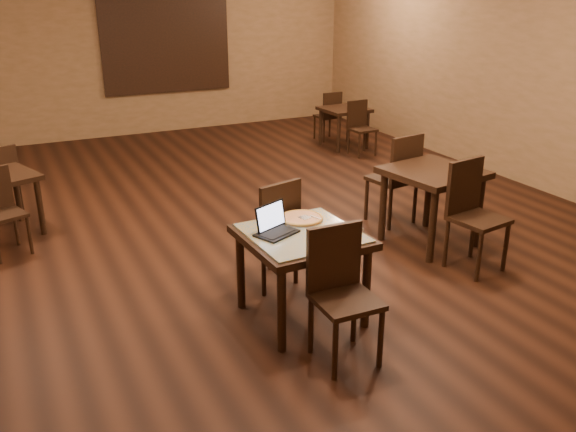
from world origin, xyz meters
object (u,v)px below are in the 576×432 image
chair_main_far (273,228)px  other_table_c_chair_far (398,174)px  pizza_pan (302,220)px  other_table_c_chair_near (472,209)px  other_table_a_chair_near (360,124)px  chair_main_near (341,286)px  laptop (274,225)px  other_table_b_chair_far (0,178)px  other_table_a (344,115)px  tiled_table (302,244)px  other_table_c (433,182)px  other_table_a_chair_far (329,113)px

chair_main_far → other_table_c_chair_far: bearing=-172.5°
pizza_pan → other_table_c_chair_near: other_table_c_chair_near is taller
other_table_a_chair_near → chair_main_near: bearing=-126.0°
laptop → other_table_b_chair_far: 3.96m
other_table_a_chair_near → other_table_a: bearing=87.3°
other_table_a → other_table_a_chair_near: (-0.00, -0.50, -0.07)m
chair_main_far → other_table_b_chair_far: chair_main_far is taller
tiled_table → other_table_b_chair_far: size_ratio=1.07×
tiled_table → chair_main_far: (0.02, 0.61, -0.08)m
other_table_a → other_table_b_chair_far: other_table_b_chair_far is taller
other_table_b_chair_far → other_table_c_chair_near: size_ratio=0.84×
other_table_a_chair_near → pizza_pan: bearing=-130.3°
chair_main_near → other_table_a: chair_main_near is taller
pizza_pan → other_table_c: size_ratio=0.36×
chair_main_far → other_table_c: bearing=170.3°
pizza_pan → other_table_b_chair_far: size_ratio=0.40×
chair_main_near → laptop: 0.78m
laptop → pizza_pan: 0.35m
other_table_c_chair_far → tiled_table: bearing=26.7°
other_table_a_chair_near → other_table_c_chair_far: other_table_c_chair_far is taller
chair_main_far → other_table_a_chair_far: size_ratio=1.18×
laptop → other_table_a_chair_near: (3.43, 4.13, -0.33)m
tiled_table → other_table_c: 2.09m
tiled_table → other_table_a: size_ratio=1.28×
pizza_pan → other_table_c_chair_far: bearing=32.5°
tiled_table → other_table_a_chair_near: size_ratio=1.10×
chair_main_near → pizza_pan: size_ratio=2.80×
chair_main_near → other_table_a_chair_far: (3.23, 5.84, -0.08)m
other_table_b_chair_far → other_table_a_chair_far: bearing=177.6°
chair_main_near → other_table_b_chair_far: (-2.12, 4.17, -0.07)m
other_table_a_chair_near → other_table_c_chair_far: 3.10m
tiled_table → chair_main_near: chair_main_near is taller
laptop → other_table_c_chair_near: size_ratio=0.36×
other_table_c → other_table_c_chair_far: other_table_c_chair_far is taller
chair_main_far → tiled_table: bearing=73.1°
laptop → other_table_b_chair_far: size_ratio=0.43×
other_table_a_chair_near → other_table_b_chair_far: (-5.35, -0.67, 0.02)m
other_table_c → laptop: bearing=-171.3°
pizza_pan → other_table_c_chair_far: (1.83, 1.16, -0.17)m
other_table_a_chair_far → other_table_c: bearing=71.4°
other_table_c → other_table_c_chair_near: bearing=-100.4°
pizza_pan → other_table_a: (3.11, 4.49, -0.21)m
tiled_table → other_table_b_chair_far: bearing=118.9°
other_table_a_chair_far → other_table_a: bearing=87.3°
other_table_c → other_table_a_chair_far: bearing=64.6°
laptop → other_table_a: size_ratio=0.52×
other_table_a_chair_far → other_table_c_chair_far: (-1.29, -3.83, 0.11)m
chair_main_far → other_table_a: 5.22m
other_table_a → laptop: bearing=-128.9°
other_table_b_chair_far → tiled_table: bearing=100.9°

